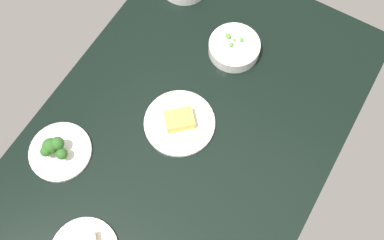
# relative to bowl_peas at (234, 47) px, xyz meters

# --- Properties ---
(dining_table) EXTENTS (1.29, 0.90, 0.04)m
(dining_table) POSITION_rel_bowl_peas_xyz_m (0.30, 0.01, -0.05)
(dining_table) COLOR black
(dining_table) RESTS_ON ground
(bowl_peas) EXTENTS (0.18, 0.18, 0.06)m
(bowl_peas) POSITION_rel_bowl_peas_xyz_m (0.00, 0.00, 0.00)
(bowl_peas) COLOR white
(bowl_peas) RESTS_ON dining_table
(plate_cheese) EXTENTS (0.23, 0.23, 0.05)m
(plate_cheese) POSITION_rel_bowl_peas_xyz_m (0.33, -0.02, -0.01)
(plate_cheese) COLOR white
(plate_cheese) RESTS_ON dining_table
(plate_broccoli) EXTENTS (0.20, 0.20, 0.07)m
(plate_broccoli) POSITION_rel_bowl_peas_xyz_m (0.60, -0.29, -0.00)
(plate_broccoli) COLOR white
(plate_broccoli) RESTS_ON dining_table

